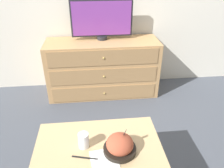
# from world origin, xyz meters

# --- Properties ---
(ground_plane) EXTENTS (12.00, 12.00, 0.00)m
(ground_plane) POSITION_xyz_m (0.00, 0.00, 0.00)
(ground_plane) COLOR #474C56
(dresser) EXTENTS (1.42, 0.49, 0.73)m
(dresser) POSITION_xyz_m (-0.12, -0.27, 0.36)
(dresser) COLOR tan
(dresser) RESTS_ON ground_plane
(tv) EXTENTS (0.75, 0.13, 0.48)m
(tv) POSITION_xyz_m (-0.12, -0.19, 0.98)
(tv) COLOR #232328
(tv) RESTS_ON dresser
(coffee_table) EXTENTS (0.88, 0.53, 0.49)m
(coffee_table) POSITION_xyz_m (-0.25, -1.76, 0.41)
(coffee_table) COLOR tan
(coffee_table) RESTS_ON ground_plane
(takeout_bowl) EXTENTS (0.22, 0.22, 0.17)m
(takeout_bowl) POSITION_xyz_m (-0.11, -1.83, 0.54)
(takeout_bowl) COLOR black
(takeout_bowl) RESTS_ON coffee_table
(drink_cup) EXTENTS (0.07, 0.07, 0.11)m
(drink_cup) POSITION_xyz_m (-0.35, -1.76, 0.54)
(drink_cup) COLOR beige
(drink_cup) RESTS_ON coffee_table
(napkin) EXTENTS (0.19, 0.19, 0.00)m
(napkin) POSITION_xyz_m (-0.22, -1.89, 0.49)
(napkin) COLOR white
(napkin) RESTS_ON coffee_table
(knife) EXTENTS (0.17, 0.05, 0.01)m
(knife) POSITION_xyz_m (-0.34, -1.86, 0.49)
(knife) COLOR black
(knife) RESTS_ON coffee_table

